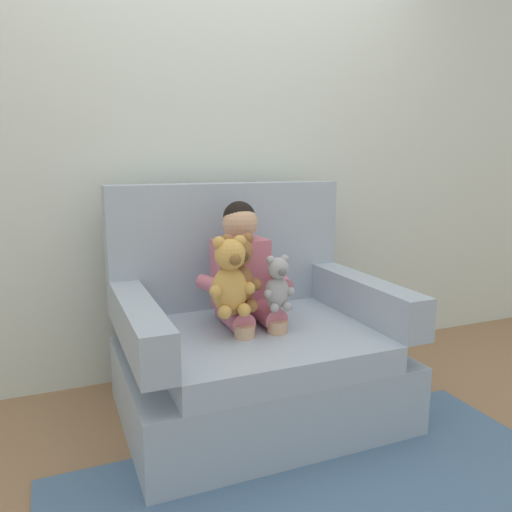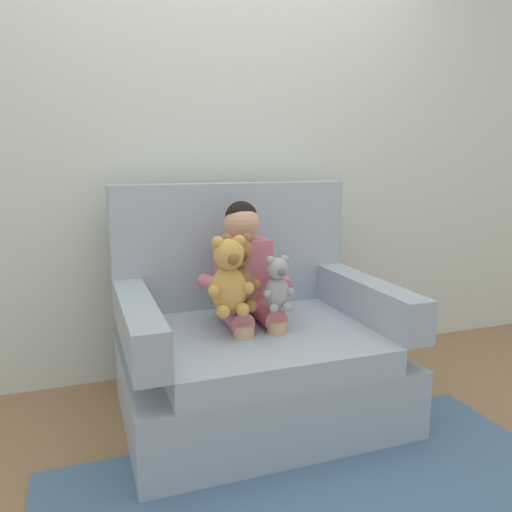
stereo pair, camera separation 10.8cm
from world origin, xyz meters
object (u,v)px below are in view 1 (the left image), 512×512
at_px(armchair, 252,346).
at_px(seated_child, 245,280).
at_px(plush_grey, 278,284).
at_px(plush_brown, 238,275).
at_px(plush_honey, 230,278).

distance_m(armchair, seated_child, 0.33).
height_order(seated_child, plush_grey, seated_child).
distance_m(seated_child, plush_grey, 0.21).
bearing_deg(plush_brown, armchair, 37.17).
xyz_separation_m(armchair, seated_child, (-0.03, 0.03, 0.33)).
height_order(seated_child, plush_brown, seated_child).
distance_m(plush_grey, plush_brown, 0.18).
distance_m(plush_grey, plush_honey, 0.22).
distance_m(seated_child, plush_honey, 0.23).
bearing_deg(seated_child, armchair, -40.65).
height_order(plush_grey, plush_brown, plush_brown).
bearing_deg(armchair, plush_brown, -136.54).
xyz_separation_m(plush_grey, plush_honey, (-0.22, 0.01, 0.05)).
distance_m(armchair, plush_brown, 0.42).
relative_size(plush_grey, plush_brown, 0.71).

